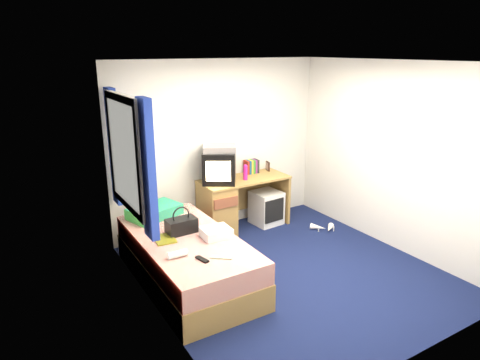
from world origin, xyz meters
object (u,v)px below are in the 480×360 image
vcr (219,149)px  towel (216,233)px  desk (227,204)px  picture_frame (268,166)px  pillow (155,211)px  crt_tv (219,167)px  storage_cube (266,208)px  pink_water_bottle (245,173)px  remote_control (202,259)px  water_bottle (177,254)px  handbag (181,225)px  white_heels (324,228)px  magazine (165,239)px  bed (187,259)px  colour_swatch_fan (221,257)px  aerosol_can (234,173)px

vcr → towel: (-0.67, -1.16, -0.64)m
desk → picture_frame: 0.91m
pillow → vcr: size_ratio=1.39×
towel → crt_tv: bearing=59.8°
desk → storage_cube: bearing=-5.9°
pink_water_bottle → remote_control: 2.08m
storage_cube → picture_frame: (0.16, 0.21, 0.57)m
towel → water_bottle: 0.60m
pink_water_bottle → water_bottle: pink_water_bottle is taller
pink_water_bottle → handbag: size_ratio=0.58×
crt_tv → vcr: (0.00, 0.00, 0.26)m
picture_frame → white_heels: bearing=-51.5°
handbag → remote_control: handbag is taller
pillow → magazine: bearing=-101.9°
bed → crt_tv: bearing=46.1°
desk → vcr: bearing=178.0°
towel → white_heels: 2.11m
storage_cube → colour_swatch_fan: 2.26m
pillow → magazine: size_ratio=2.18×
towel → magazine: towel is taller
storage_cube → crt_tv: bearing=170.3°
colour_swatch_fan → vcr: bearing=61.9°
white_heels → picture_frame: bearing=114.7°
magazine → storage_cube: bearing=24.0°
picture_frame → pink_water_bottle: size_ratio=0.71×
vcr → magazine: (-1.19, -0.93, -0.68)m
desk → crt_tv: crt_tv is taller
aerosol_can → towel: 1.53m
magazine → remote_control: (0.14, -0.63, 0.00)m
bed → colour_swatch_fan: (0.09, -0.62, 0.28)m
water_bottle → vcr: bearing=48.4°
aerosol_can → water_bottle: bearing=-136.3°
storage_cube → vcr: size_ratio=1.14×
picture_frame → white_heels: 1.24m
picture_frame → water_bottle: bearing=-130.7°
storage_cube → aerosol_can: 0.78m
picture_frame → aerosol_can: aerosol_can is taller
white_heels → bed: bearing=-173.3°
picture_frame → storage_cube: bearing=-113.5°
magazine → remote_control: bearing=-77.5°
picture_frame → desk: bearing=-155.9°
magazine → white_heels: (2.50, 0.20, -0.51)m
bed → desk: 1.47m
aerosol_can → vcr: bearing=-173.2°
bed → aerosol_can: size_ratio=11.45×
crt_tv → pink_water_bottle: (0.37, -0.08, -0.12)m
crt_tv → remote_control: 1.93m
pillow → towel: size_ratio=1.98×
desk → handbag: (-1.07, -0.85, 0.23)m
vcr → picture_frame: (0.91, 0.14, -0.41)m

